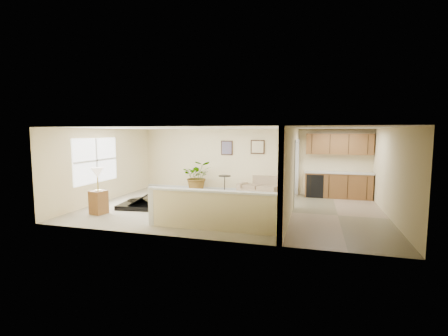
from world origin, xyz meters
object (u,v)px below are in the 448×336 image
(loveseat, at_px, (260,185))
(lamp_stand, at_px, (98,194))
(palm_plant, at_px, (197,177))
(accent_table, at_px, (225,182))
(piano_bench, at_px, (177,198))
(piano, at_px, (143,190))
(small_plant, at_px, (284,193))

(loveseat, bearing_deg, lamp_stand, -116.05)
(palm_plant, bearing_deg, accent_table, -0.04)
(accent_table, distance_m, lamp_stand, 4.88)
(piano_bench, xyz_separation_m, accent_table, (0.93, 2.44, 0.22))
(piano, relative_size, lamp_stand, 1.26)
(piano_bench, bearing_deg, lamp_stand, -136.83)
(loveseat, bearing_deg, palm_plant, -156.84)
(accent_table, relative_size, lamp_stand, 0.52)
(piano, bearing_deg, lamp_stand, -128.80)
(loveseat, bearing_deg, accent_table, -151.48)
(piano, height_order, palm_plant, piano)
(loveseat, height_order, accent_table, loveseat)
(lamp_stand, bearing_deg, small_plant, 36.30)
(palm_plant, relative_size, lamp_stand, 1.05)
(lamp_stand, bearing_deg, piano_bench, 43.17)
(palm_plant, bearing_deg, piano_bench, -85.57)
(lamp_stand, bearing_deg, piano, 57.57)
(palm_plant, distance_m, lamp_stand, 4.37)
(piano_bench, height_order, small_plant, small_plant)
(piano_bench, xyz_separation_m, small_plant, (3.27, 2.05, -0.01))
(accent_table, bearing_deg, small_plant, -9.45)
(accent_table, distance_m, palm_plant, 1.14)
(piano, relative_size, piano_bench, 2.48)
(piano, relative_size, small_plant, 3.36)
(piano_bench, relative_size, small_plant, 1.36)
(loveseat, bearing_deg, piano, -119.27)
(small_plant, bearing_deg, loveseat, 146.15)
(small_plant, bearing_deg, lamp_stand, -143.70)
(loveseat, relative_size, accent_table, 2.60)
(lamp_stand, bearing_deg, palm_plant, 69.04)
(piano_bench, distance_m, palm_plant, 2.47)
(small_plant, xyz_separation_m, lamp_stand, (-5.02, -3.69, 0.36))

